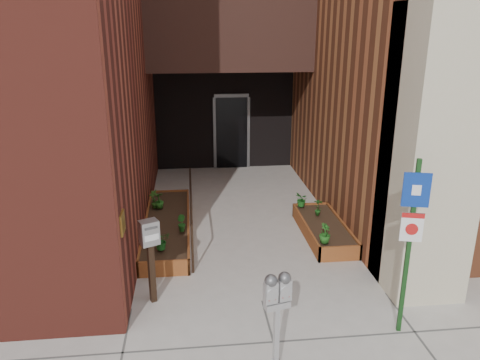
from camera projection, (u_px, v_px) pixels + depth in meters
name	position (u px, v px, depth m)	size (l,w,h in m)	color
ground	(262.00, 301.00, 7.25)	(80.00, 80.00, 0.00)	#9E9991
planter_left	(167.00, 227.00, 9.60)	(0.90, 3.60, 0.30)	brown
planter_right	(324.00, 230.00, 9.45)	(0.80, 2.20, 0.30)	brown
handrail	(191.00, 199.00, 9.41)	(0.04, 3.34, 0.90)	black
parking_meter	(277.00, 299.00, 5.32)	(0.33, 0.19, 1.43)	#AEAEB0
sign_post	(411.00, 230.00, 6.07)	(0.34, 0.12, 2.50)	#163C16
payment_dropbox	(150.00, 244.00, 6.95)	(0.33, 0.29, 1.35)	black
shrub_left_a	(161.00, 241.00, 8.23)	(0.30, 0.30, 0.33)	#1A5B1C
shrub_left_b	(181.00, 223.00, 8.96)	(0.18, 0.18, 0.32)	#1B5418
shrub_left_c	(159.00, 200.00, 10.10)	(0.19, 0.19, 0.34)	#23611B
shrub_left_d	(154.00, 199.00, 10.08)	(0.22, 0.22, 0.41)	#285819
shrub_right_a	(325.00, 233.00, 8.47)	(0.21, 0.21, 0.37)	#1E5518
shrub_right_b	(318.00, 207.00, 9.70)	(0.19, 0.19, 0.37)	#1A4E16
shrub_right_c	(302.00, 200.00, 10.17)	(0.29, 0.29, 0.32)	#1A5D1B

